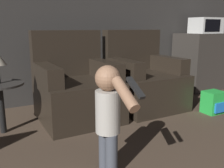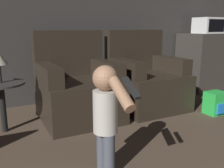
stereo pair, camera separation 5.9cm
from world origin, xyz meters
The scene contains 8 objects.
wall_back centered at (0.00, 4.50, 1.30)m, with size 8.40×0.05×2.60m.
armchair_left centered at (-0.13, 3.72, 0.35)m, with size 0.85×0.86×1.01m.
armchair_right centered at (0.81, 3.72, 0.35)m, with size 0.85×0.86×1.01m.
person_toddler centered at (-0.33, 2.53, 0.47)m, with size 0.18×0.55×0.80m.
toy_backpack centered at (1.42, 3.09, 0.14)m, with size 0.23×0.22×0.28m.
kitchen_counter centered at (2.50, 4.13, 0.47)m, with size 1.20×0.60×0.94m.
microwave centered at (2.35, 4.13, 1.07)m, with size 0.49×0.35×0.26m.
side_table centered at (-0.94, 3.67, 0.43)m, with size 0.46×0.46×0.51m.
Camera 2 is at (-1.03, 1.03, 1.04)m, focal length 40.00 mm.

